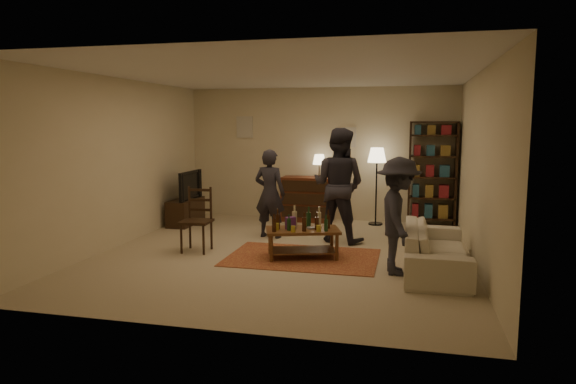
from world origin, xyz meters
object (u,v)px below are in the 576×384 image
(bookshelf, at_px, (432,173))
(person_left, at_px, (270,194))
(coffee_table, at_px, (302,232))
(person_by_sofa, at_px, (398,216))
(dining_chair, at_px, (198,217))
(dresser, at_px, (307,198))
(tv_stand, at_px, (186,205))
(person_right, at_px, (338,185))
(sofa, at_px, (436,249))
(floor_lamp, at_px, (377,160))

(bookshelf, bearing_deg, person_left, -148.22)
(coffee_table, bearing_deg, person_by_sofa, -19.04)
(dining_chair, bearing_deg, dresser, 65.13)
(tv_stand, relative_size, person_left, 0.69)
(dining_chair, xyz_separation_m, person_by_sofa, (3.06, -0.54, 0.24))
(coffee_table, relative_size, dining_chair, 1.17)
(coffee_table, relative_size, person_right, 0.63)
(tv_stand, relative_size, sofa, 0.51)
(person_by_sofa, bearing_deg, person_left, 45.02)
(person_left, height_order, person_right, person_right)
(tv_stand, relative_size, person_by_sofa, 0.68)
(coffee_table, bearing_deg, person_left, 123.95)
(sofa, distance_m, person_right, 2.20)
(dresser, distance_m, person_right, 1.94)
(coffee_table, height_order, person_by_sofa, person_by_sofa)
(floor_lamp, bearing_deg, sofa, -71.71)
(person_left, height_order, person_by_sofa, person_by_sofa)
(dresser, xyz_separation_m, person_right, (0.86, -1.67, 0.48))
(tv_stand, bearing_deg, bookshelf, 11.80)
(sofa, relative_size, person_by_sofa, 1.35)
(tv_stand, bearing_deg, coffee_table, -35.62)
(dresser, xyz_separation_m, person_left, (-0.33, -1.65, 0.29))
(person_left, bearing_deg, person_by_sofa, 151.88)
(dresser, relative_size, person_right, 0.71)
(dresser, relative_size, person_left, 0.88)
(dresser, bearing_deg, person_by_sofa, -60.66)
(coffee_table, xyz_separation_m, sofa, (1.89, -0.23, -0.09))
(sofa, bearing_deg, coffee_table, 83.17)
(coffee_table, distance_m, sofa, 1.91)
(person_by_sofa, bearing_deg, person_right, 23.91)
(floor_lamp, height_order, person_right, person_right)
(coffee_table, height_order, tv_stand, tv_stand)
(dining_chair, distance_m, tv_stand, 2.20)
(person_left, relative_size, person_by_sofa, 1.00)
(dresser, bearing_deg, sofa, -52.46)
(dining_chair, height_order, dresser, dresser)
(dining_chair, height_order, bookshelf, bookshelf)
(dining_chair, bearing_deg, person_by_sofa, -12.36)
(bookshelf, relative_size, person_by_sofa, 1.30)
(sofa, height_order, person_left, person_left)
(coffee_table, relative_size, bookshelf, 0.59)
(bookshelf, xyz_separation_m, person_left, (-2.77, -1.72, -0.26))
(dining_chair, relative_size, sofa, 0.49)
(tv_stand, relative_size, person_right, 0.55)
(dining_chair, distance_m, person_left, 1.47)
(floor_lamp, relative_size, person_left, 0.98)
(floor_lamp, bearing_deg, dresser, 176.63)
(bookshelf, height_order, floor_lamp, bookshelf)
(tv_stand, distance_m, sofa, 5.14)
(coffee_table, height_order, floor_lamp, floor_lamp)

